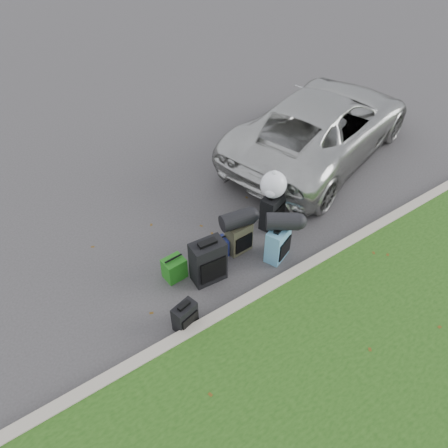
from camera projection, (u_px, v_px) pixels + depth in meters
ground at (235, 252)px, 7.45m from camera, size 120.00×120.00×0.00m
curb at (273, 287)px, 6.79m from camera, size 120.00×0.18×0.15m
suv at (322, 125)px, 9.30m from camera, size 5.54×3.73×1.41m
suitcase_small_black at (185, 316)px, 6.19m from camera, size 0.39×0.27×0.44m
suitcase_large_black_left at (208, 261)px, 6.77m from camera, size 0.55×0.36×0.76m
suitcase_olive at (239, 237)px, 7.31m from camera, size 0.42×0.27×0.56m
suitcase_teal at (278, 244)px, 7.16m from camera, size 0.50×0.40×0.61m
suitcase_large_black_right at (272, 211)px, 7.75m from camera, size 0.50×0.40×0.66m
tote_green at (174, 268)px, 6.92m from camera, size 0.35×0.29×0.38m
tote_navy at (218, 248)px, 7.30m from camera, size 0.33×0.27×0.33m
duffel_left at (237, 220)px, 7.01m from camera, size 0.57×0.37×0.29m
duffel_right at (283, 221)px, 6.90m from camera, size 0.58×0.53×0.29m
trash_bag at (274, 185)px, 7.40m from camera, size 0.47×0.47×0.47m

